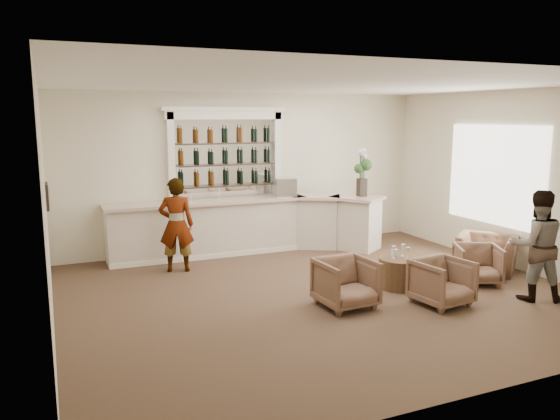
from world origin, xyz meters
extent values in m
plane|color=brown|center=(0.00, 0.00, 0.00)|extent=(8.00, 8.00, 0.00)
cube|color=beige|center=(0.00, 3.50, 1.65)|extent=(8.00, 0.04, 3.30)
cube|color=beige|center=(-4.00, 0.00, 1.65)|extent=(0.04, 7.00, 3.30)
cube|color=beige|center=(4.00, 0.00, 1.65)|extent=(0.04, 7.00, 3.30)
cube|color=white|center=(0.00, 0.00, 3.30)|extent=(8.00, 7.00, 0.04)
cube|color=white|center=(3.97, 0.50, 1.70)|extent=(0.05, 2.40, 1.90)
cube|color=black|center=(-3.97, 1.20, 1.65)|extent=(0.04, 0.46, 0.38)
cube|color=beige|center=(-3.94, 1.20, 1.65)|extent=(0.01, 0.38, 0.30)
cube|color=beige|center=(-1.00, 3.15, 0.54)|extent=(4.00, 0.70, 1.08)
cube|color=beige|center=(-1.00, 3.13, 1.11)|extent=(4.10, 0.82, 0.06)
cube|color=beige|center=(1.35, 2.92, 0.54)|extent=(1.12, 1.04, 1.08)
cube|color=beige|center=(1.35, 2.90, 1.11)|extent=(1.27, 1.19, 0.06)
cube|color=beige|center=(2.05, 2.40, 0.54)|extent=(1.08, 1.14, 1.08)
cube|color=beige|center=(2.05, 2.38, 1.11)|extent=(1.24, 1.29, 0.06)
cube|color=white|center=(-1.00, 2.82, 0.05)|extent=(4.00, 0.06, 0.10)
cube|color=white|center=(-0.50, 3.48, 1.95)|extent=(2.15, 0.02, 1.65)
cube|color=white|center=(-1.65, 3.42, 1.45)|extent=(0.14, 0.16, 2.90)
cube|color=white|center=(0.65, 3.42, 1.45)|extent=(0.14, 0.16, 2.90)
cube|color=white|center=(-0.50, 3.42, 2.84)|extent=(2.52, 0.16, 0.18)
cube|color=white|center=(-0.50, 3.42, 2.96)|extent=(2.64, 0.20, 0.08)
cube|color=#35251A|center=(-0.50, 3.37, 1.38)|extent=(2.05, 0.20, 0.03)
cube|color=#35251A|center=(-0.50, 3.37, 1.82)|extent=(2.05, 0.20, 0.03)
cube|color=#35251A|center=(-0.50, 3.37, 2.26)|extent=(2.05, 0.20, 0.03)
cylinder|color=brown|center=(1.33, -0.21, 0.25)|extent=(0.71, 0.71, 0.50)
imported|color=gray|center=(-1.85, 2.22, 0.87)|extent=(0.72, 0.57, 1.73)
imported|color=gray|center=(2.88, -1.53, 0.86)|extent=(1.04, 0.97, 1.72)
imported|color=brown|center=(0.03, -0.67, 0.37)|extent=(0.83, 0.85, 0.73)
imported|color=brown|center=(1.41, -1.16, 0.35)|extent=(0.85, 0.87, 0.70)
imported|color=brown|center=(2.69, -0.54, 0.33)|extent=(0.96, 0.97, 0.66)
imported|color=brown|center=(3.40, 0.00, 0.33)|extent=(1.32, 1.34, 0.66)
cube|color=silver|center=(0.65, 3.01, 1.34)|extent=(0.49, 0.42, 0.39)
cube|color=black|center=(2.17, 2.39, 1.33)|extent=(0.17, 0.17, 0.38)
cube|color=silver|center=(1.31, -0.07, 0.56)|extent=(0.08, 0.08, 0.12)
camera|label=1|loc=(-3.96, -7.46, 2.82)|focal=35.00mm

